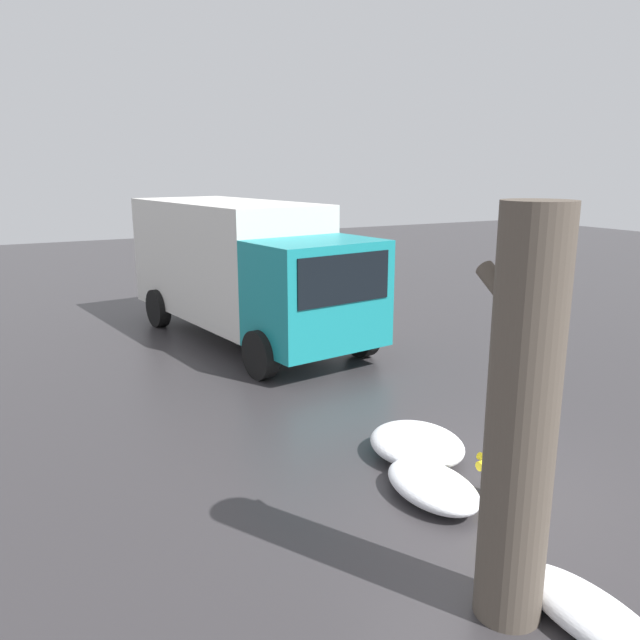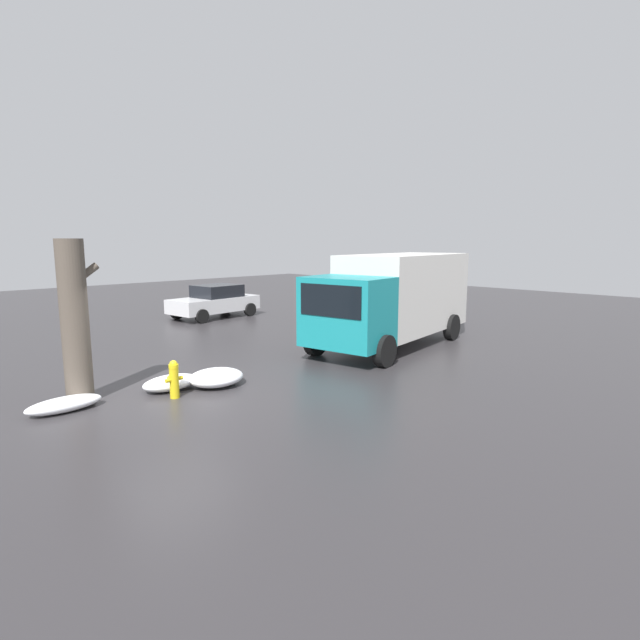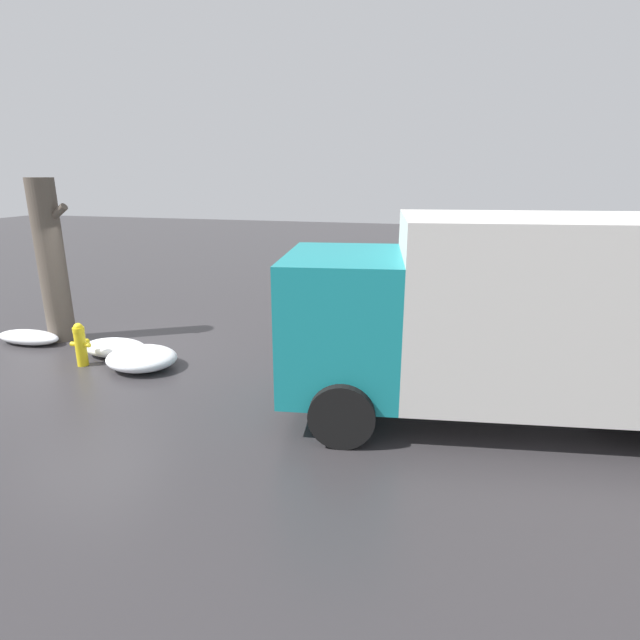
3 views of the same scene
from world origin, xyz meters
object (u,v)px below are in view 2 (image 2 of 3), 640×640
tree_trunk (75,321)px  parked_car (215,301)px  delivery_truck (395,296)px  fire_hydrant (174,379)px

tree_trunk → parked_car: size_ratio=0.84×
delivery_truck → parked_car: size_ratio=1.76×
delivery_truck → parked_car: 9.50m
fire_hydrant → parked_car: 11.86m
tree_trunk → parked_car: 12.03m
tree_trunk → parked_car: (8.78, 8.16, -1.01)m
fire_hydrant → tree_trunk: tree_trunk is taller
parked_car → delivery_truck: bearing=179.2°
delivery_truck → parked_car: delivery_truck is taller
fire_hydrant → parked_car: (7.23, 9.40, 0.31)m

